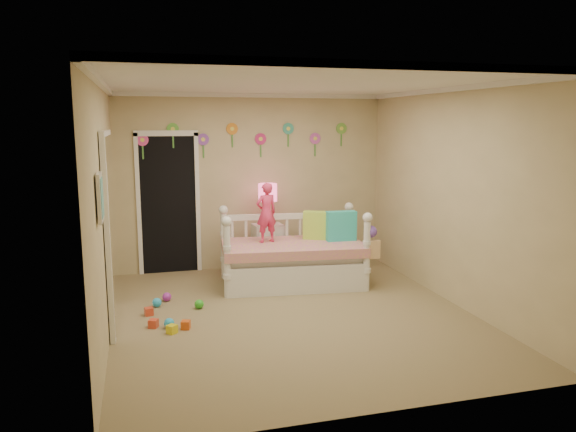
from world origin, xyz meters
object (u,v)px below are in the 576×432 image
object	(u,v)px
nightstand	(268,248)
table_lamp	(268,197)
daybed	(292,247)
child	(266,213)

from	to	relation	value
nightstand	table_lamp	size ratio (longest dim) A/B	1.19
daybed	child	bearing A→B (deg)	164.14
daybed	nightstand	world-z (taller)	daybed
nightstand	table_lamp	bearing A→B (deg)	-100.27
child	table_lamp	size ratio (longest dim) A/B	1.35
nightstand	daybed	bearing A→B (deg)	-79.59
daybed	table_lamp	size ratio (longest dim) A/B	3.20
child	table_lamp	bearing A→B (deg)	-117.85
daybed	child	size ratio (longest dim) A/B	2.36
child	nightstand	world-z (taller)	child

